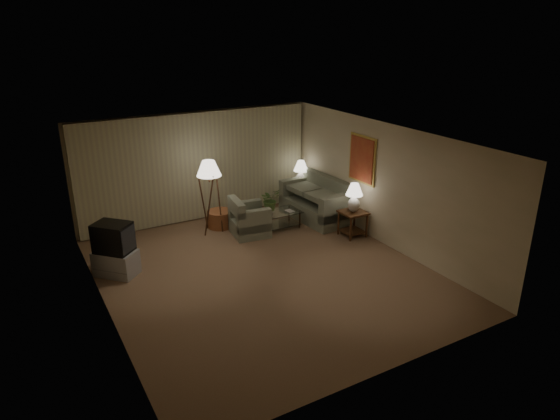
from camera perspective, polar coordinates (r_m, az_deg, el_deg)
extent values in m
plane|color=brown|center=(10.00, -1.81, -7.19)|extent=(7.00, 7.00, 0.00)
cube|color=beige|center=(12.50, -9.47, 4.98)|extent=(6.00, 0.04, 2.70)
cube|color=beige|center=(8.58, -19.93, -3.43)|extent=(0.04, 7.00, 2.70)
cube|color=beige|center=(11.08, 11.95, 2.78)|extent=(0.04, 7.00, 2.70)
cube|color=white|center=(9.06, -2.00, 8.09)|extent=(6.00, 7.00, 0.04)
cube|color=#B8B38E|center=(12.43, -9.33, 4.90)|extent=(5.85, 0.12, 2.65)
cube|color=gold|center=(11.54, 9.39, 5.73)|extent=(0.03, 0.90, 1.10)
cube|color=#A62D1E|center=(11.52, 9.30, 5.72)|extent=(0.02, 0.80, 1.00)
cube|color=gray|center=(12.63, 4.01, -0.02)|extent=(2.02, 1.20, 0.44)
cube|color=gray|center=(11.69, -3.47, -1.94)|extent=(1.04, 1.01, 0.37)
cube|color=#38230F|center=(11.57, 8.37, -0.27)|extent=(0.56, 0.56, 0.04)
cube|color=#38230F|center=(11.74, 8.25, -2.37)|extent=(0.48, 0.48, 0.02)
cylinder|color=#38230F|center=(11.38, 8.08, -2.25)|extent=(0.05, 0.05, 0.56)
cylinder|color=#38230F|center=(11.71, 6.71, -1.49)|extent=(0.05, 0.05, 0.56)
cylinder|color=#38230F|center=(11.65, 9.88, -1.80)|extent=(0.05, 0.05, 0.56)
cylinder|color=#38230F|center=(11.98, 8.49, -1.08)|extent=(0.05, 0.05, 0.56)
cube|color=#38230F|center=(13.32, 2.37, 2.77)|extent=(0.54, 0.45, 0.04)
cube|color=#38230F|center=(13.47, 2.34, 0.91)|extent=(0.46, 0.38, 0.02)
cylinder|color=#38230F|center=(13.17, 1.95, 1.18)|extent=(0.05, 0.05, 0.56)
cylinder|color=#38230F|center=(13.45, 1.16, 1.62)|extent=(0.05, 0.05, 0.56)
cylinder|color=#38230F|center=(13.39, 3.55, 1.49)|extent=(0.05, 0.05, 0.56)
cylinder|color=#38230F|center=(13.67, 2.74, 1.91)|extent=(0.05, 0.05, 0.56)
ellipsoid|color=silver|center=(11.50, 8.41, 0.62)|extent=(0.27, 0.27, 0.34)
cylinder|color=silver|center=(11.43, 8.47, 1.61)|extent=(0.03, 0.03, 0.08)
cone|color=white|center=(11.38, 8.51, 2.36)|extent=(0.39, 0.39, 0.27)
ellipsoid|color=silver|center=(13.27, 2.38, 3.56)|extent=(0.27, 0.27, 0.34)
cylinder|color=silver|center=(13.21, 2.40, 4.43)|extent=(0.03, 0.03, 0.08)
cone|color=white|center=(13.16, 2.41, 5.08)|extent=(0.39, 0.39, 0.27)
cube|color=silver|center=(11.90, -0.48, -0.33)|extent=(1.18, 0.64, 0.02)
cube|color=silver|center=(12.01, -0.48, -1.70)|extent=(1.09, 0.56, 0.01)
cylinder|color=#3E2A18|center=(11.54, -2.11, -2.13)|extent=(0.04, 0.04, 0.40)
cylinder|color=#3E2A18|center=(11.96, -3.23, -1.32)|extent=(0.04, 0.04, 0.40)
cylinder|color=#3E2A18|center=(12.02, 2.26, -1.18)|extent=(0.04, 0.04, 0.40)
cylinder|color=#3E2A18|center=(12.42, 1.04, -0.43)|extent=(0.04, 0.04, 0.40)
cube|color=#9A9A9C|center=(10.34, -18.21, -5.75)|extent=(1.29, 1.29, 0.50)
cube|color=black|center=(10.12, -18.55, -3.00)|extent=(1.17, 1.17, 0.58)
cylinder|color=#38230F|center=(11.52, -8.11, 3.78)|extent=(0.04, 0.04, 0.25)
cone|color=white|center=(11.47, -8.16, 4.74)|extent=(0.57, 0.57, 0.35)
cylinder|color=#B2633C|center=(12.18, -6.87, -1.00)|extent=(0.69, 0.69, 0.41)
imported|color=silver|center=(11.80, -1.12, -0.06)|extent=(0.16, 0.16, 0.16)
imported|color=#4F7433|center=(11.68, -1.13, 1.48)|extent=(0.52, 0.47, 0.52)
imported|color=olive|center=(11.93, 0.80, -0.19)|extent=(0.18, 0.23, 0.02)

